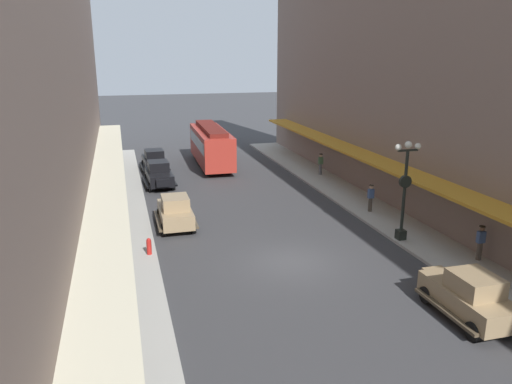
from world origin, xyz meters
TOP-DOWN VIEW (x-y plane):
  - ground_plane at (0.00, 0.00)m, footprint 200.00×200.00m
  - sidewalk_left at (-7.50, 0.00)m, footprint 3.00×60.00m
  - sidewalk_right at (7.50, 0.00)m, footprint 3.00×60.00m
  - building_row_right at (10.23, 0.00)m, footprint 4.30×60.00m
  - parked_car_0 at (-4.61, 6.40)m, footprint 2.16×4.27m
  - parked_car_1 at (-4.73, 15.57)m, footprint 2.27×4.31m
  - parked_car_2 at (-4.69, 20.57)m, footprint 2.28×4.31m
  - parked_car_3 at (4.63, -6.56)m, footprint 2.15×4.26m
  - streetcar at (0.26, 21.33)m, footprint 2.78×9.67m
  - lamp_post_with_clock at (6.40, 0.91)m, footprint 1.42×0.44m
  - fire_hydrant at (-6.35, 2.39)m, footprint 0.24×0.24m
  - pedestrian_0 at (7.12, 5.56)m, footprint 0.36×0.28m
  - pedestrian_1 at (8.48, -2.44)m, footprint 0.36×0.28m
  - pedestrian_2 at (-8.13, -1.95)m, footprint 0.36×0.24m
  - pedestrian_3 at (7.90, 15.21)m, footprint 0.36×0.28m

SIDE VIEW (x-z plane):
  - ground_plane at x=0.00m, z-range 0.00..0.00m
  - sidewalk_left at x=-7.50m, z-range 0.00..0.15m
  - sidewalk_right at x=7.50m, z-range 0.00..0.15m
  - fire_hydrant at x=-6.35m, z-range 0.15..0.97m
  - parked_car_0 at x=-4.61m, z-range 0.02..1.86m
  - parked_car_1 at x=-4.73m, z-range 0.02..1.86m
  - parked_car_2 at x=-4.69m, z-range 0.02..1.86m
  - parked_car_3 at x=4.63m, z-range 0.02..1.86m
  - pedestrian_2 at x=-8.13m, z-range 0.17..1.81m
  - pedestrian_0 at x=7.12m, z-range 0.18..1.85m
  - pedestrian_1 at x=8.48m, z-range 0.18..1.85m
  - pedestrian_3 at x=7.90m, z-range 0.18..1.85m
  - streetcar at x=0.26m, z-range 0.17..3.63m
  - lamp_post_with_clock at x=6.40m, z-range 0.41..5.57m
  - building_row_right at x=10.23m, z-range 0.00..18.36m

